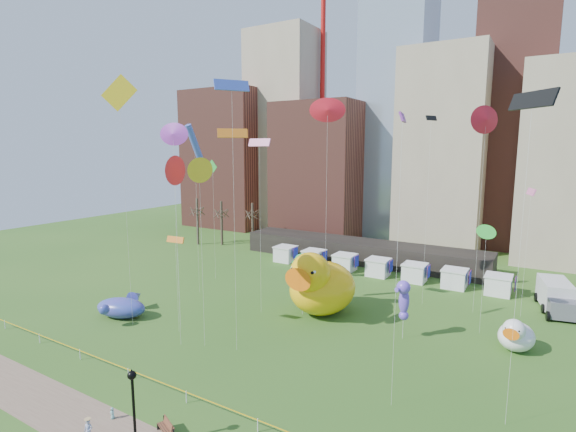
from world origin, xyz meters
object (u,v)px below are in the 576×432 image
Objects in this scene: small_duck at (516,335)px; lamppost at (133,400)px; park_bench at (167,428)px; seahorse_purple at (404,297)px; whale_inflatable at (122,307)px; toddler at (112,413)px; box_truck at (556,296)px; big_duck at (320,285)px; woman at (88,431)px; seahorse_green at (302,270)px.

lamppost is at bearing -116.14° from small_duck.
seahorse_purple is at bearing 92.01° from park_bench.
toddler is (14.01, -11.79, -0.67)m from whale_inflatable.
small_duck is 32.56m from toddler.
box_truck reaches higher than park_bench.
whale_inflatable is 8.80× the size of toddler.
park_bench is 4.30m from toddler.
whale_inflatable is at bearing -151.30° from small_duck.
small_duck is (18.34, 1.24, -1.82)m from big_duck.
park_bench is 1.22× the size of woman.
park_bench is (-8.35, -20.94, -3.54)m from seahorse_purple.
box_truck is 46.16m from woman.
box_truck is at bearing 84.53° from park_bench.
small_duck is at bearing 77.33° from park_bench.
seahorse_purple is at bearing 2.47° from whale_inflatable.
box_truck reaches higher than small_duck.
seahorse_purple is at bearing 62.95° from toddler.
seahorse_purple is 0.72× the size of box_truck.
seahorse_purple reaches higher than whale_inflatable.
whale_inflatable reaches higher than toddler.
seahorse_green is at bearing 120.33° from park_bench.
woman is at bearing -116.67° from park_bench.
whale_inflatable is 18.32m from toddler.
box_truck is at bearing 52.08° from seahorse_green.
big_duck is 18.47m from small_duck.
park_bench is (2.45, -21.28, -4.34)m from seahorse_green.
lamppost is at bearing -67.28° from seahorse_green.
big_duck is 1.42× the size of seahorse_green.
seahorse_purple is at bearing -139.25° from box_truck.
seahorse_green is 22.46m from toddler.
woman reaches higher than toddler.
seahorse_purple is 1.13× the size of lamppost.
whale_inflatable is (-17.34, -11.26, -2.17)m from big_duck.
toddler is at bearing -76.31° from seahorse_green.
big_duck is 20.79m from whale_inflatable.
toddler is (-21.67, -24.28, -1.02)m from small_duck.
seahorse_purple reaches higher than park_bench.
park_bench is (-17.43, -23.62, -0.95)m from small_duck.
seahorse_green reaches higher than toddler.
box_truck is (21.38, 14.20, -1.63)m from big_duck.
big_duck is 5.32× the size of park_bench.
lamppost is (1.76, -23.03, -1.80)m from seahorse_green.
seahorse_purple is 3.16× the size of park_bench.
big_duck is 12.20× the size of toddler.
woman is 2.36m from toddler.
seahorse_green reaches higher than lamppost.
seahorse_green is at bearing 61.51° from woman.
box_truck reaches higher than woman.
small_duck is at bearing 25.06° from seahorse_green.
park_bench is at bearing -117.02° from small_duck.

